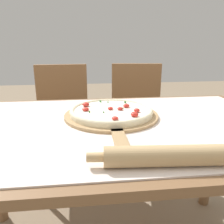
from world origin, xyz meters
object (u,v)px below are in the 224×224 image
pizza_peel (112,116)px  pizza (111,111)px  chair_right (137,114)px  rolling_pin (165,156)px  chair_left (63,117)px

pizza_peel → pizza: (0.00, 0.02, 0.02)m
pizza_peel → chair_right: chair_right is taller
pizza → rolling_pin: size_ratio=0.87×
rolling_pin → chair_left: chair_left is taller
chair_left → pizza: bearing=-70.5°
pizza_peel → pizza: pizza is taller
pizza → chair_right: 0.82m
pizza → chair_left: 0.82m
chair_left → chair_right: same height
pizza_peel → rolling_pin: rolling_pin is taller
pizza → chair_left: bearing=111.3°
pizza_peel → pizza: bearing=89.7°
pizza_peel → chair_left: (-0.28, 0.74, -0.23)m
pizza_peel → chair_right: (0.28, 0.74, -0.23)m
rolling_pin → chair_right: bearing=81.0°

